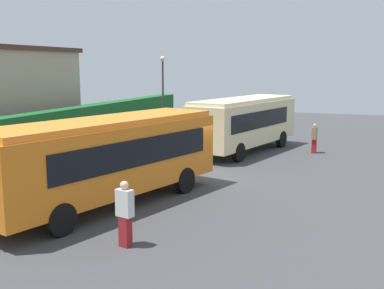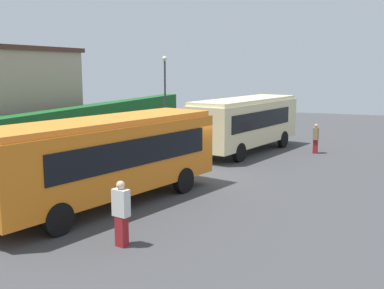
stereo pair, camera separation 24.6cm
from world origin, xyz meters
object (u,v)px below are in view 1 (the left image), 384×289
at_px(bus_cream, 244,121).
at_px(person_left, 125,212).
at_px(bus_orange, 107,156).
at_px(lamppost, 163,85).
at_px(person_center, 314,138).

bearing_deg(bus_cream, person_left, -164.09).
height_order(bus_orange, person_left, bus_orange).
bearing_deg(bus_cream, lamppost, 67.54).
distance_m(bus_cream, lamppost, 9.48).
bearing_deg(person_left, bus_cream, -163.96).
height_order(bus_cream, person_center, bus_cream).
xyz_separation_m(person_left, lamppost, (20.83, 8.01, 2.52)).
relative_size(bus_orange, person_left, 5.35).
height_order(bus_cream, lamppost, lamppost).
bearing_deg(person_left, person_center, -177.49).
distance_m(person_left, lamppost, 22.46).
xyz_separation_m(bus_orange, bus_cream, (12.05, -1.92, -0.01)).
relative_size(bus_cream, person_center, 5.37).
relative_size(bus_orange, lamppost, 1.77).
height_order(bus_orange, lamppost, lamppost).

